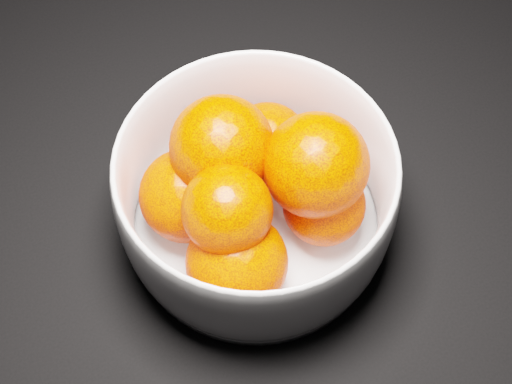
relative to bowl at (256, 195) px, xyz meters
name	(u,v)px	position (x,y,z in m)	size (l,w,h in m)	color
bowl	(256,195)	(0.00, 0.00, 0.00)	(0.21, 0.21, 0.10)	silver
orange_pile	(252,188)	(0.00, 0.00, 0.01)	(0.16, 0.15, 0.11)	#FE3600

